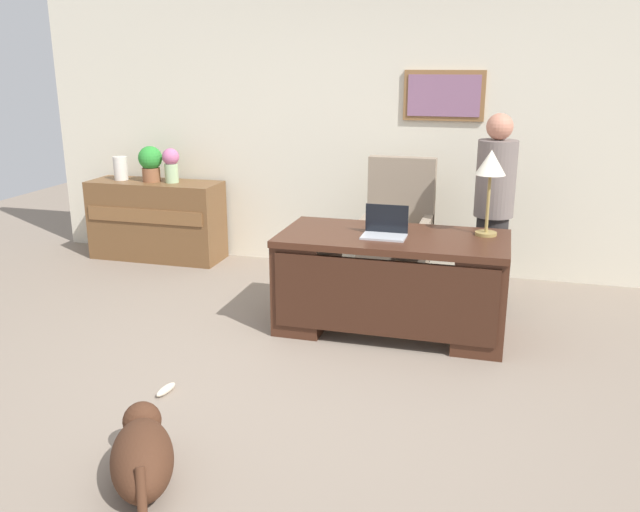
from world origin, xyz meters
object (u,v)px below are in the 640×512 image
armchair (397,234)px  laptop (385,229)px  credenza (157,220)px  dog_lying (142,454)px  person_standing (494,210)px  desk (391,280)px  dog_toy_bone (166,390)px  vase_empty (121,168)px  desk_lamp (491,168)px  vase_with_flowers (171,164)px  potted_plant (150,162)px

armchair → laptop: 1.05m
credenza → dog_lying: credenza is taller
armchair → person_standing: size_ratio=0.74×
desk → dog_toy_bone: 1.85m
dog_toy_bone → vase_empty: bearing=125.2°
credenza → armchair: bearing=-6.8°
credenza → dog_toy_bone: bearing=-60.6°
desk_lamp → armchair: bearing=134.9°
dog_lying → desk_lamp: desk_lamp is taller
desk → vase_with_flowers: vase_with_flowers is taller
vase_empty → dog_toy_bone: vase_empty is taller
vase_with_flowers → person_standing: bearing=-8.8°
credenza → vase_with_flowers: size_ratio=3.97×
laptop → potted_plant: size_ratio=0.89×
armchair → dog_toy_bone: size_ratio=6.55×
laptop → dog_lying: bearing=-109.5°
laptop → vase_empty: vase_empty is taller
dog_lying → vase_empty: (-2.23, 3.53, 0.78)m
person_standing → vase_empty: 3.79m
person_standing → dog_toy_bone: 2.99m
vase_with_flowers → dog_toy_bone: size_ratio=1.92×
laptop → desk: bearing=13.7°
desk → person_standing: (0.70, 0.81, 0.42)m
credenza → laptop: (2.63, -1.32, 0.40)m
vase_empty → potted_plant: 0.36m
laptop → vase_empty: (-3.01, 1.32, 0.12)m
person_standing → dog_lying: (-1.53, -3.03, -0.67)m
credenza → laptop: size_ratio=4.28×
credenza → armchair: size_ratio=1.17×
person_standing → vase_empty: bearing=172.5°
desk → potted_plant: bearing=154.3°
dog_lying → potted_plant: 4.08m
desk → potted_plant: size_ratio=4.69×
desk → laptop: size_ratio=5.27×
vase_empty → dog_toy_bone: bearing=-54.8°
desk → vase_empty: vase_empty is taller
credenza → vase_empty: size_ratio=5.69×
laptop → vase_with_flowers: vase_with_flowers is taller
credenza → person_standing: (3.38, -0.49, 0.42)m
desk → laptop: laptop is taller
person_standing → armchair: bearing=167.1°
desk_lamp → laptop: bearing=-162.3°
armchair → person_standing: 0.89m
desk → dog_toy_bone: size_ratio=9.39×
dog_lying → vase_empty: bearing=122.3°
armchair → credenza: bearing=173.2°
dog_lying → desk: bearing=69.4°
credenza → dog_lying: size_ratio=1.99×
desk_lamp → vase_empty: (-3.72, 1.09, -0.32)m
desk → vase_with_flowers: size_ratio=4.88×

